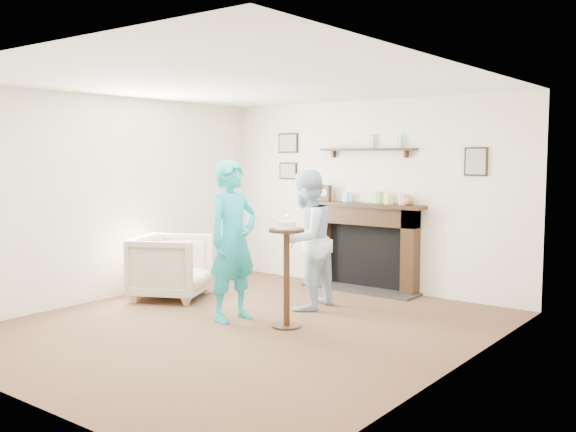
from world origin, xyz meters
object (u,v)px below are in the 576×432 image
object	(u,v)px
woman	(233,320)
pedestal_table	(287,258)
armchair	(172,298)
man	(306,308)

from	to	relation	value
woman	pedestal_table	world-z (taller)	pedestal_table
armchair	woman	size ratio (longest dim) A/B	0.51
armchair	pedestal_table	size ratio (longest dim) A/B	0.74
man	woman	size ratio (longest dim) A/B	0.94
man	armchair	bearing A→B (deg)	-72.78
pedestal_table	man	bearing A→B (deg)	112.16
armchair	pedestal_table	bearing A→B (deg)	-121.70
man	woman	bearing A→B (deg)	-22.22
armchair	man	world-z (taller)	man
woman	pedestal_table	xyz separation A→B (m)	(0.64, 0.11, 0.72)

